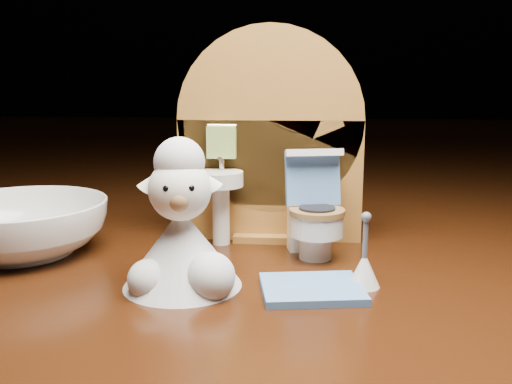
% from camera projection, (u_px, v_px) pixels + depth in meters
% --- Properties ---
extents(backdrop_panel, '(0.13, 0.05, 0.15)m').
position_uv_depth(backdrop_panel, '(269.00, 148.00, 0.40)').
color(backdrop_panel, '#A76E2B').
rests_on(backdrop_panel, ground).
extents(toy_toilet, '(0.04, 0.05, 0.07)m').
position_uv_depth(toy_toilet, '(314.00, 217.00, 0.37)').
color(toy_toilet, white).
rests_on(toy_toilet, ground).
extents(bath_mat, '(0.06, 0.05, 0.00)m').
position_uv_depth(bath_mat, '(312.00, 289.00, 0.31)').
color(bath_mat, '#5382BF').
rests_on(bath_mat, ground).
extents(toilet_brush, '(0.02, 0.02, 0.04)m').
position_uv_depth(toilet_brush, '(364.00, 267.00, 0.32)').
color(toilet_brush, white).
rests_on(toilet_brush, ground).
extents(plush_lamb, '(0.07, 0.07, 0.09)m').
position_uv_depth(plush_lamb, '(182.00, 236.00, 0.31)').
color(plush_lamb, silver).
rests_on(plush_lamb, ground).
extents(ceramic_bowl, '(0.13, 0.13, 0.04)m').
position_uv_depth(ceramic_bowl, '(21.00, 228.00, 0.38)').
color(ceramic_bowl, white).
rests_on(ceramic_bowl, ground).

